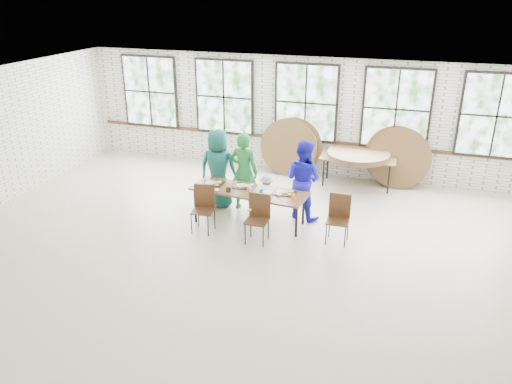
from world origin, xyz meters
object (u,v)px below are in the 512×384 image
at_px(chair_near_right, 258,214).
at_px(chair_near_left, 204,204).
at_px(storage_table, 358,159).
at_px(dining_table, 249,193).

bearing_deg(chair_near_right, chair_near_left, 174.92).
height_order(chair_near_left, storage_table, chair_near_left).
xyz_separation_m(dining_table, storage_table, (1.85, 2.79, -0.00)).
relative_size(dining_table, storage_table, 1.36).
bearing_deg(chair_near_right, dining_table, 122.04).
distance_m(chair_near_right, storage_table, 3.73).
bearing_deg(chair_near_left, storage_table, 42.62).
distance_m(chair_near_left, storage_table, 4.25).
relative_size(dining_table, chair_near_right, 2.59).
bearing_deg(storage_table, dining_table, -124.90).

